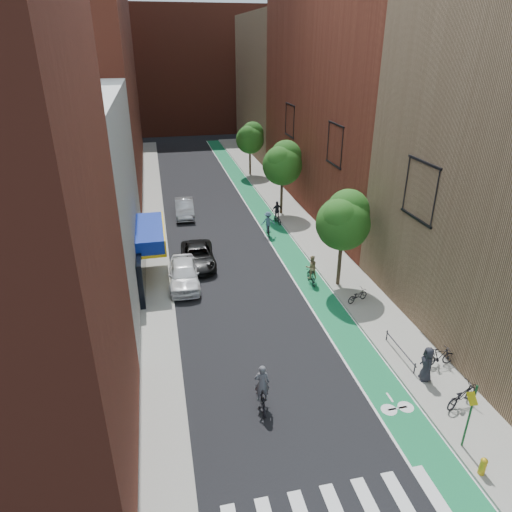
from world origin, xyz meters
TOP-DOWN VIEW (x-y plane):
  - ground at (0.00, 0.00)m, footprint 160.00×160.00m
  - bike_lane at (4.00, 26.00)m, footprint 2.00×68.00m
  - sidewalk_left at (-6.00, 26.00)m, footprint 2.00×68.00m
  - sidewalk_right at (6.50, 26.00)m, footprint 3.00×68.00m
  - building_left_white at (-11.00, 14.00)m, footprint 8.00×20.00m
  - building_left_far_red at (-11.00, 42.00)m, footprint 8.00×36.00m
  - building_right_mid_red at (12.00, 26.00)m, footprint 8.00×28.00m
  - building_right_far_tan at (12.00, 50.00)m, footprint 8.00×20.00m
  - building_far_closure at (0.00, 72.00)m, footprint 30.00×14.00m
  - tree_near at (5.65, 10.02)m, footprint 3.40×3.36m
  - tree_mid at (5.65, 24.02)m, footprint 3.55×3.53m
  - tree_far at (5.65, 38.02)m, footprint 3.30×3.25m
  - sign_pole at (5.38, -3.50)m, footprint 0.13×0.71m
  - parked_car_white at (-4.19, 12.30)m, footprint 2.12×4.89m
  - parked_car_black at (-3.00, 15.11)m, footprint 2.47×5.08m
  - parked_car_silver at (-3.15, 25.50)m, footprint 1.79×4.72m
  - cyclist_lead at (-1.75, 0.40)m, footprint 0.76×1.74m
  - cyclist_lane_near at (4.01, 10.76)m, footprint 0.79×1.62m
  - cyclist_lane_mid at (4.67, 21.92)m, footprint 1.00×1.65m
  - cyclist_lane_far at (3.20, 19.33)m, footprint 1.17×1.66m
  - parked_bike_near at (6.70, -1.48)m, footprint 2.03×1.30m
  - parked_bike_mid at (7.28, 1.11)m, footprint 1.70×0.54m
  - parked_bike_far at (5.92, 7.65)m, footprint 1.63×1.06m
  - pedestrian at (6.08, 0.35)m, footprint 0.71×0.95m
  - fire_hydrant at (5.30, -4.79)m, footprint 0.26×0.26m

SIDE VIEW (x-z plane):
  - ground at x=0.00m, z-range 0.00..0.00m
  - bike_lane at x=4.00m, z-range 0.00..0.01m
  - sidewalk_left at x=-6.00m, z-range 0.00..0.15m
  - sidewalk_right at x=6.50m, z-range 0.00..0.15m
  - fire_hydrant at x=5.30m, z-range 0.17..0.93m
  - parked_bike_far at x=5.92m, z-range 0.15..0.96m
  - parked_bike_near at x=6.70m, z-range 0.15..1.16m
  - parked_bike_mid at x=7.28m, z-range 0.15..1.16m
  - parked_car_black at x=-3.00m, z-range 0.00..1.39m
  - cyclist_lead at x=-1.75m, z-range -0.34..1.85m
  - cyclist_lane_mid at x=4.67m, z-range -0.23..1.76m
  - parked_car_silver at x=-3.15m, z-range 0.00..1.54m
  - parked_car_white at x=-4.19m, z-range 0.00..1.64m
  - cyclist_lane_near at x=4.01m, z-range -0.15..1.81m
  - cyclist_lane_far at x=3.20m, z-range -0.09..1.96m
  - pedestrian at x=6.08m, z-range 0.15..1.90m
  - sign_pole at x=5.38m, z-range 0.34..3.34m
  - tree_far at x=5.65m, z-range 1.40..7.60m
  - tree_near at x=5.65m, z-range 1.45..7.87m
  - tree_mid at x=5.65m, z-range 1.52..8.26m
  - building_left_white at x=-11.00m, z-range 0.00..12.00m
  - building_right_far_tan at x=12.00m, z-range 0.00..18.00m
  - building_far_closure at x=0.00m, z-range 0.00..20.00m
  - building_left_far_red at x=-11.00m, z-range 0.00..22.00m
  - building_right_mid_red at x=12.00m, z-range 0.00..22.00m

